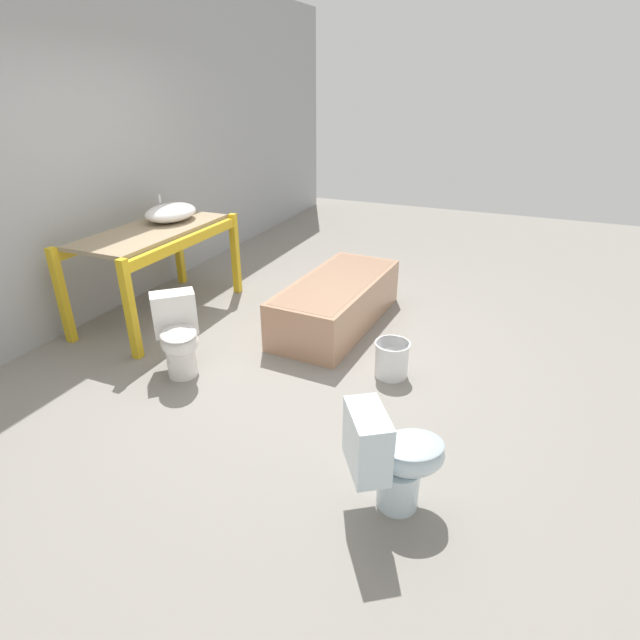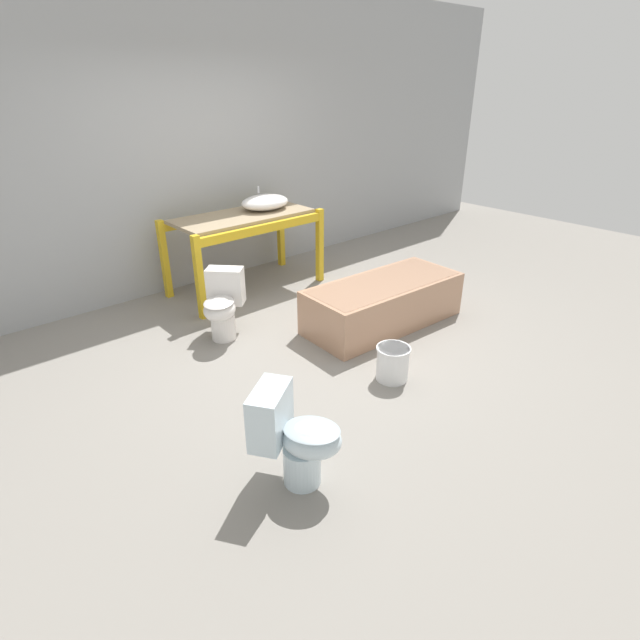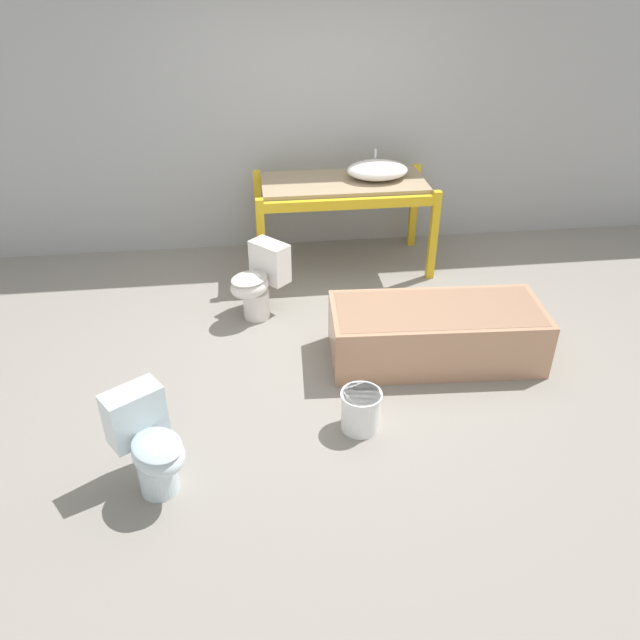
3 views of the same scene
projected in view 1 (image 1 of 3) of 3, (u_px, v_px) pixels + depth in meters
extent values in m
plane|color=gray|center=(277.00, 353.00, 4.26)|extent=(12.00, 12.00, 0.00)
cube|color=#9EA0A3|center=(62.00, 146.00, 4.28)|extent=(10.80, 0.08, 3.20)
cube|color=gold|center=(130.00, 310.00, 4.01)|extent=(0.07, 0.07, 0.86)
cube|color=gold|center=(235.00, 254.00, 5.33)|extent=(0.07, 0.07, 0.86)
cube|color=gold|center=(62.00, 296.00, 4.28)|extent=(0.07, 0.07, 0.86)
cube|color=gold|center=(178.00, 246.00, 5.60)|extent=(0.07, 0.07, 0.86)
cube|color=gold|center=(186.00, 242.00, 4.52)|extent=(1.59, 0.06, 0.09)
cube|color=gold|center=(122.00, 233.00, 4.79)|extent=(1.59, 0.06, 0.09)
cube|color=#998466|center=(152.00, 231.00, 4.63)|extent=(1.52, 0.68, 0.04)
ellipsoid|color=white|center=(171.00, 212.00, 4.86)|extent=(0.57, 0.42, 0.16)
cylinder|color=silver|center=(160.00, 199.00, 4.85)|extent=(0.02, 0.02, 0.08)
cube|color=tan|center=(337.00, 302.00, 4.70)|extent=(1.63, 0.76, 0.44)
cube|color=#977056|center=(337.00, 289.00, 4.64)|extent=(1.55, 0.68, 0.18)
cylinder|color=silver|center=(398.00, 486.00, 2.69)|extent=(0.23, 0.23, 0.24)
ellipsoid|color=silver|center=(412.00, 455.00, 2.61)|extent=(0.43, 0.45, 0.19)
ellipsoid|color=#9FAFB7|center=(413.00, 445.00, 2.58)|extent=(0.41, 0.43, 0.03)
cube|color=silver|center=(367.00, 441.00, 2.51)|extent=(0.37, 0.33, 0.34)
cylinder|color=white|center=(182.00, 361.00, 3.89)|extent=(0.23, 0.23, 0.24)
ellipsoid|color=white|center=(179.00, 341.00, 3.75)|extent=(0.45, 0.45, 0.19)
ellipsoid|color=beige|center=(178.00, 333.00, 3.72)|extent=(0.43, 0.42, 0.03)
cube|color=white|center=(174.00, 313.00, 3.91)|extent=(0.36, 0.36, 0.34)
cylinder|color=white|center=(392.00, 359.00, 3.88)|extent=(0.26, 0.26, 0.29)
cylinder|color=white|center=(393.00, 344.00, 3.82)|extent=(0.28, 0.28, 0.02)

